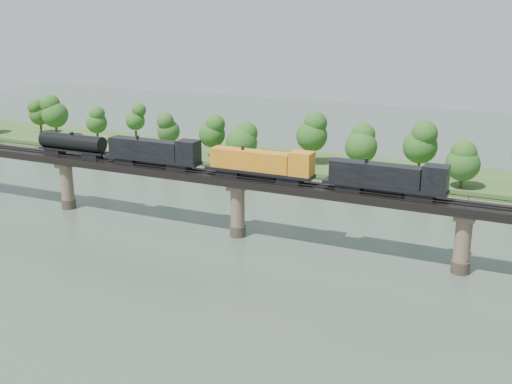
% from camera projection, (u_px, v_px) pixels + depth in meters
% --- Properties ---
extents(ground, '(400.00, 400.00, 0.00)m').
position_uv_depth(ground, '(146.00, 301.00, 93.40)').
color(ground, '#374638').
rests_on(ground, ground).
extents(far_bank, '(300.00, 24.00, 1.60)m').
position_uv_depth(far_bank, '(332.00, 166.00, 167.02)').
color(far_bank, '#304E1F').
rests_on(far_bank, ground).
extents(bridge, '(236.00, 30.00, 11.50)m').
position_uv_depth(bridge, '(238.00, 208.00, 117.92)').
color(bridge, '#473A2D').
rests_on(bridge, ground).
extents(bridge_superstructure, '(220.00, 4.90, 0.75)m').
position_uv_depth(bridge_superstructure, '(237.00, 175.00, 116.13)').
color(bridge_superstructure, black).
rests_on(bridge_superstructure, bridge).
extents(far_treeline, '(289.06, 17.54, 13.60)m').
position_uv_depth(far_treeline, '(297.00, 137.00, 164.20)').
color(far_treeline, '#382619').
rests_on(far_treeline, far_bank).
extents(freight_train, '(82.92, 3.23, 5.71)m').
position_uv_depth(freight_train, '(222.00, 160.00, 116.67)').
color(freight_train, black).
rests_on(freight_train, bridge).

